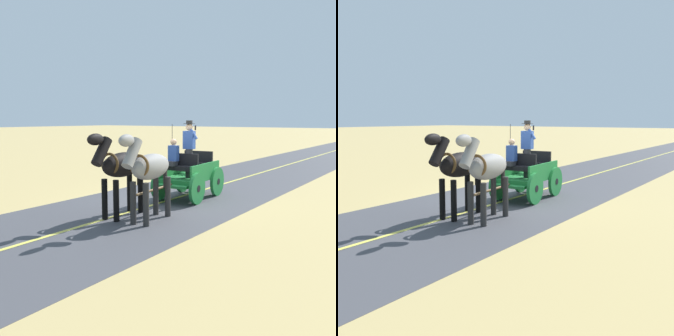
% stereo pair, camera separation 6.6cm
% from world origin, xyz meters
% --- Properties ---
extents(ground_plane, '(200.00, 200.00, 0.00)m').
position_xyz_m(ground_plane, '(0.00, 0.00, 0.00)').
color(ground_plane, tan).
extents(road_surface, '(5.28, 160.00, 0.01)m').
position_xyz_m(road_surface, '(0.00, 0.00, 0.00)').
color(road_surface, '#424247').
rests_on(road_surface, ground).
extents(road_centre_stripe, '(0.12, 160.00, 0.00)m').
position_xyz_m(road_centre_stripe, '(0.00, 0.00, 0.01)').
color(road_centre_stripe, '#DBCC4C').
rests_on(road_centre_stripe, road_surface).
extents(horse_drawn_carriage, '(1.63, 4.52, 2.50)m').
position_xyz_m(horse_drawn_carriage, '(-0.32, -0.46, 0.82)').
color(horse_drawn_carriage, '#1E7233').
rests_on(horse_drawn_carriage, ground).
extents(horse_near_side, '(0.74, 2.14, 2.21)m').
position_xyz_m(horse_near_side, '(-1.03, 2.52, 1.32)').
color(horse_near_side, gray).
rests_on(horse_near_side, ground).
extents(horse_off_side, '(0.71, 2.14, 2.21)m').
position_xyz_m(horse_off_side, '(-0.16, 2.60, 1.32)').
color(horse_off_side, black).
rests_on(horse_off_side, ground).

